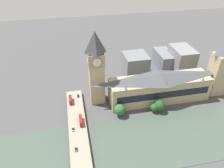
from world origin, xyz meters
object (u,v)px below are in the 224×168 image
(double_decker_bus_mid, at_px, (71,100))
(car_northbound_mid, at_px, (76,149))
(parliament_hall, at_px, (160,87))
(clock_tower, at_px, (96,67))
(victoria_tower, at_px, (219,71))
(car_southbound_lead, at_px, (73,129))
(car_northbound_lead, at_px, (78,96))
(road_bridge, at_px, (80,149))
(double_decker_bus_lead, at_px, (81,120))

(double_decker_bus_mid, relative_size, car_northbound_mid, 2.58)
(parliament_hall, xyz_separation_m, double_decker_bus_mid, (6.73, 83.80, -7.25))
(clock_tower, xyz_separation_m, victoria_tower, (-10.08, -117.57, -12.39))
(car_northbound_mid, height_order, car_southbound_lead, car_southbound_lead)
(car_northbound_lead, bearing_deg, road_bridge, 176.69)
(road_bridge, xyz_separation_m, double_decker_bus_lead, (25.77, -3.23, 3.44))
(victoria_tower, height_order, car_northbound_lead, victoria_tower)
(car_northbound_lead, xyz_separation_m, car_northbound_mid, (-64.00, 6.29, -0.04))
(car_northbound_lead, bearing_deg, clock_tower, -102.42)
(double_decker_bus_mid, relative_size, car_southbound_lead, 2.59)
(car_northbound_lead, bearing_deg, double_decker_bus_lead, 179.39)
(car_northbound_lead, bearing_deg, car_northbound_mid, 174.38)
(parliament_hall, relative_size, double_decker_bus_lead, 8.39)
(clock_tower, xyz_separation_m, double_decker_bus_lead, (-32.85, 18.64, -30.08))
(car_northbound_mid, relative_size, car_southbound_lead, 1.00)
(road_bridge, bearing_deg, clock_tower, -20.46)
(parliament_hall, bearing_deg, double_decker_bus_lead, 106.46)
(car_northbound_mid, bearing_deg, car_southbound_lead, 2.80)
(victoria_tower, xyz_separation_m, double_decker_bus_mid, (6.68, 143.10, -17.63))
(victoria_tower, height_order, car_southbound_lead, victoria_tower)
(double_decker_bus_lead, height_order, car_northbound_lead, double_decker_bus_lead)
(victoria_tower, relative_size, double_decker_bus_lead, 4.68)
(parliament_hall, height_order, victoria_tower, victoria_tower)
(parliament_hall, xyz_separation_m, car_southbound_lead, (-29.29, 83.81, -9.22))
(clock_tower, bearing_deg, car_northbound_mid, 157.75)
(parliament_hall, distance_m, car_northbound_lead, 78.35)
(car_northbound_mid, bearing_deg, victoria_tower, -70.65)
(car_northbound_lead, xyz_separation_m, car_southbound_lead, (-43.44, 7.30, -0.01))
(clock_tower, bearing_deg, road_bridge, 159.54)
(car_northbound_lead, height_order, car_southbound_lead, car_northbound_lead)
(double_decker_bus_mid, xyz_separation_m, car_southbound_lead, (-36.02, 0.01, -1.97))
(road_bridge, xyz_separation_m, car_northbound_lead, (62.64, -3.63, 1.54))
(parliament_hall, relative_size, double_decker_bus_mid, 9.13)
(road_bridge, bearing_deg, victoria_tower, -70.80)
(double_decker_bus_lead, distance_m, car_northbound_mid, 27.83)
(parliament_hall, distance_m, car_southbound_lead, 89.26)
(car_northbound_mid, bearing_deg, double_decker_bus_lead, -12.27)
(double_decker_bus_lead, bearing_deg, parliament_hall, -73.54)
(road_bridge, height_order, double_decker_bus_lead, double_decker_bus_lead)
(road_bridge, bearing_deg, double_decker_bus_mid, 3.80)
(road_bridge, xyz_separation_m, double_decker_bus_mid, (55.22, 3.66, 3.50))
(victoria_tower, distance_m, double_decker_bus_mid, 144.34)
(parliament_hall, xyz_separation_m, car_northbound_mid, (-49.84, 82.80, -9.25))
(victoria_tower, xyz_separation_m, car_southbound_lead, (-29.34, 143.11, -19.60))
(parliament_hall, bearing_deg, victoria_tower, -89.94)
(parliament_hall, bearing_deg, car_northbound_mid, 121.04)
(parliament_hall, height_order, car_northbound_lead, parliament_hall)
(clock_tower, xyz_separation_m, double_decker_bus_mid, (-3.40, 25.53, -30.02))
(double_decker_bus_lead, bearing_deg, road_bridge, 172.85)
(parliament_hall, bearing_deg, car_northbound_lead, 79.52)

